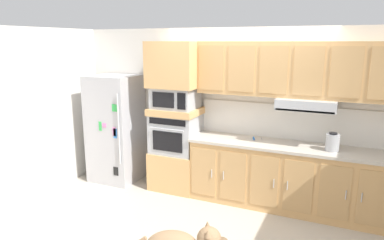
% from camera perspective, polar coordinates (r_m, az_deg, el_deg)
% --- Properties ---
extents(ground_plane, '(9.60, 9.60, 0.00)m').
position_cam_1_polar(ground_plane, '(4.82, 4.39, -15.89)').
color(ground_plane, '#B2A899').
extents(back_kitchen_wall, '(6.20, 0.12, 2.50)m').
position_cam_1_polar(back_kitchen_wall, '(5.40, 8.59, 1.28)').
color(back_kitchen_wall, silver).
rests_on(back_kitchen_wall, ground).
extents(side_panel_left, '(0.12, 7.10, 2.50)m').
position_cam_1_polar(side_panel_left, '(5.89, -21.96, 1.44)').
color(side_panel_left, silver).
rests_on(side_panel_left, ground).
extents(refrigerator, '(0.76, 0.73, 1.76)m').
position_cam_1_polar(refrigerator, '(6.00, -12.24, -1.34)').
color(refrigerator, '#ADADB2').
rests_on(refrigerator, ground).
extents(oven_base_cabinet, '(0.74, 0.62, 0.60)m').
position_cam_1_polar(oven_base_cabinet, '(5.68, -2.53, -7.99)').
color(oven_base_cabinet, tan).
rests_on(oven_base_cabinet, ground).
extents(built_in_oven, '(0.70, 0.62, 0.60)m').
position_cam_1_polar(built_in_oven, '(5.50, -2.60, -2.13)').
color(built_in_oven, '#A8AAAF').
rests_on(built_in_oven, oven_base_cabinet).
extents(appliance_mid_shelf, '(0.74, 0.62, 0.10)m').
position_cam_1_polar(appliance_mid_shelf, '(5.42, -2.63, 1.45)').
color(appliance_mid_shelf, tan).
rests_on(appliance_mid_shelf, built_in_oven).
extents(microwave, '(0.64, 0.54, 0.32)m').
position_cam_1_polar(microwave, '(5.38, -2.66, 3.64)').
color(microwave, '#A8AAAF').
rests_on(microwave, appliance_mid_shelf).
extents(appliance_upper_cabinet, '(0.74, 0.62, 0.68)m').
position_cam_1_polar(appliance_upper_cabinet, '(5.33, -2.70, 8.96)').
color(appliance_upper_cabinet, tan).
rests_on(appliance_upper_cabinet, microwave).
extents(lower_cabinet_run, '(3.08, 0.63, 0.88)m').
position_cam_1_polar(lower_cabinet_run, '(5.12, 17.21, -9.25)').
color(lower_cabinet_run, tan).
rests_on(lower_cabinet_run, ground).
extents(countertop_slab, '(3.12, 0.64, 0.04)m').
position_cam_1_polar(countertop_slab, '(4.98, 17.56, -4.31)').
color(countertop_slab, '#BCB2A3').
rests_on(countertop_slab, lower_cabinet_run).
extents(backsplash_panel, '(3.12, 0.02, 0.50)m').
position_cam_1_polar(backsplash_panel, '(5.19, 18.13, -0.59)').
color(backsplash_panel, silver).
rests_on(backsplash_panel, countertop_slab).
extents(upper_cabinet_with_hood, '(3.08, 0.48, 0.88)m').
position_cam_1_polar(upper_cabinet_with_hood, '(4.91, 18.50, 7.35)').
color(upper_cabinet_with_hood, tan).
rests_on(upper_cabinet_with_hood, backsplash_panel).
extents(screwdriver, '(0.16, 0.15, 0.03)m').
position_cam_1_polar(screwdriver, '(5.15, 10.07, -2.94)').
color(screwdriver, blue).
rests_on(screwdriver, countertop_slab).
extents(electric_kettle, '(0.17, 0.17, 0.24)m').
position_cam_1_polar(electric_kettle, '(4.87, 21.78, -3.36)').
color(electric_kettle, '#A8AAAF').
rests_on(electric_kettle, countertop_slab).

